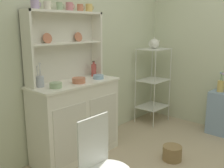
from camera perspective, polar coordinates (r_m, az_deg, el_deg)
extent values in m
cube|color=beige|center=(3.28, -6.67, 8.22)|extent=(3.84, 0.05, 2.50)
cube|color=white|center=(3.04, -8.02, -7.78)|extent=(1.01, 0.42, 0.89)
cube|color=silver|center=(2.76, -8.97, -11.00)|extent=(0.43, 0.01, 0.62)
cube|color=silver|center=(3.06, -1.85, -8.38)|extent=(0.43, 0.01, 0.62)
cube|color=white|center=(2.92, -8.28, 0.21)|extent=(1.04, 0.45, 0.02)
cube|color=silver|center=(3.01, -10.99, 8.14)|extent=(0.97, 0.02, 0.77)
cube|color=white|center=(2.68, -18.07, 7.22)|extent=(0.02, 0.18, 0.77)
cube|color=white|center=(3.26, -3.43, 8.68)|extent=(0.02, 0.18, 0.77)
cube|color=white|center=(2.95, -10.07, 8.83)|extent=(0.93, 0.16, 0.02)
cube|color=white|center=(2.94, -10.33, 15.32)|extent=(0.97, 0.18, 0.02)
cylinder|color=#C67556|center=(2.85, -14.00, 9.74)|extent=(0.11, 0.03, 0.11)
cylinder|color=#C67556|center=(3.11, -7.39, 10.22)|extent=(0.11, 0.03, 0.11)
cylinder|color=silver|center=(3.83, 9.31, -1.36)|extent=(0.01, 0.01, 1.16)
cylinder|color=silver|center=(4.21, 12.59, -0.25)|extent=(0.01, 0.01, 1.16)
cylinder|color=silver|center=(4.02, 5.16, -0.58)|extent=(0.01, 0.01, 1.16)
cylinder|color=silver|center=(4.38, 8.65, 0.42)|extent=(0.01, 0.01, 1.16)
cube|color=silver|center=(4.02, 9.24, 7.61)|extent=(0.47, 0.37, 0.01)
cube|color=silver|center=(4.09, 9.00, 0.87)|extent=(0.47, 0.37, 0.01)
cube|color=silver|center=(4.19, 8.80, -4.86)|extent=(0.47, 0.37, 0.01)
cube|color=white|center=(1.99, -4.08, -12.62)|extent=(0.31, 0.02, 0.40)
cylinder|color=#93754C|center=(3.13, 13.09, -14.56)|extent=(0.22, 0.22, 0.17)
cylinder|color=#B79ECC|center=(2.74, -16.58, 16.38)|extent=(0.08, 0.08, 0.09)
torus|color=#B79ECC|center=(2.77, -15.65, 16.48)|extent=(0.01, 0.05, 0.05)
cylinder|color=silver|center=(2.82, -14.05, 16.39)|extent=(0.07, 0.07, 0.08)
torus|color=silver|center=(2.84, -13.24, 16.47)|extent=(0.01, 0.05, 0.05)
cylinder|color=#9EB78E|center=(2.91, -11.46, 16.39)|extent=(0.07, 0.07, 0.08)
torus|color=#9EB78E|center=(2.93, -10.77, 16.47)|extent=(0.01, 0.05, 0.05)
cylinder|color=#D17A84|center=(2.99, -9.33, 16.42)|extent=(0.08, 0.08, 0.09)
torus|color=#D17A84|center=(3.02, -8.58, 16.49)|extent=(0.01, 0.05, 0.05)
cylinder|color=#C67556|center=(3.09, -7.02, 16.28)|extent=(0.07, 0.07, 0.08)
torus|color=#C67556|center=(3.12, -6.38, 16.33)|extent=(0.01, 0.05, 0.05)
cylinder|color=#DBB760|center=(3.18, -5.09, 16.30)|extent=(0.08, 0.08, 0.09)
torus|color=#DBB760|center=(3.22, -4.41, 16.36)|extent=(0.01, 0.05, 0.05)
cylinder|color=#9EB78E|center=(2.67, -12.25, -0.25)|extent=(0.13, 0.13, 0.05)
cylinder|color=#C67556|center=(2.85, -7.32, 0.80)|extent=(0.14, 0.14, 0.06)
cylinder|color=#8EB2D1|center=(3.05, -3.01, 1.59)|extent=(0.12, 0.12, 0.05)
cylinder|color=#B74C47|center=(3.21, -4.03, 3.03)|extent=(0.06, 0.06, 0.15)
cylinder|color=#B74C47|center=(3.20, -4.05, 4.60)|extent=(0.03, 0.03, 0.03)
cylinder|color=#4C382D|center=(3.20, -4.06, 4.98)|extent=(0.03, 0.03, 0.01)
cylinder|color=#B2B7C6|center=(2.74, -15.52, 0.51)|extent=(0.08, 0.08, 0.11)
cylinder|color=silver|center=(2.75, -15.61, 2.34)|extent=(0.02, 0.02, 0.19)
ellipsoid|color=silver|center=(2.73, -15.73, 4.44)|extent=(0.02, 0.01, 0.01)
cylinder|color=silver|center=(2.70, -15.39, 2.20)|extent=(0.03, 0.01, 0.19)
ellipsoid|color=silver|center=(2.69, -15.52, 4.35)|extent=(0.02, 0.01, 0.01)
cylinder|color=silver|center=(2.71, -16.00, 1.94)|extent=(0.01, 0.03, 0.17)
ellipsoid|color=silver|center=(2.70, -16.12, 3.82)|extent=(0.02, 0.01, 0.01)
sphere|color=white|center=(4.01, 9.28, 8.75)|extent=(0.15, 0.15, 0.15)
sphere|color=silver|center=(4.01, 9.33, 9.95)|extent=(0.02, 0.02, 0.02)
cylinder|color=white|center=(4.10, 10.08, 8.96)|extent=(0.09, 0.02, 0.07)
torus|color=white|center=(3.94, 8.60, 8.70)|extent=(0.01, 0.09, 0.09)
cylinder|color=#DBB760|center=(3.89, 22.76, -0.45)|extent=(0.09, 0.09, 0.15)
cylinder|color=#4C844C|center=(3.86, 23.15, 1.18)|extent=(0.00, 0.01, 0.12)
sphere|color=#B79ECC|center=(3.85, 23.22, 2.05)|extent=(0.03, 0.03, 0.03)
cylinder|color=#4C844C|center=(3.89, 22.83, 1.35)|extent=(0.00, 0.01, 0.13)
sphere|color=#8EB2D1|center=(3.88, 22.92, 2.27)|extent=(0.04, 0.04, 0.04)
cylinder|color=#4C844C|center=(3.89, 22.92, 1.42)|extent=(0.00, 0.01, 0.14)
sphere|color=#9EB78E|center=(3.88, 23.01, 2.42)|extent=(0.04, 0.04, 0.04)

